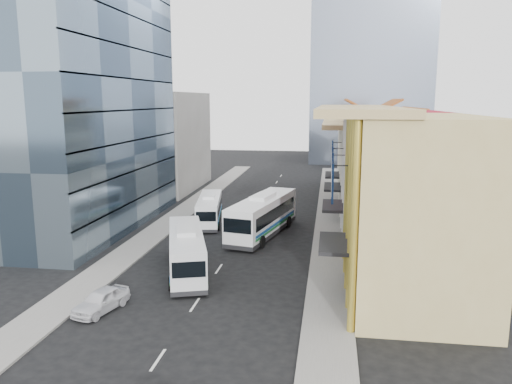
% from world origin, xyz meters
% --- Properties ---
extents(ground, '(200.00, 200.00, 0.00)m').
position_xyz_m(ground, '(0.00, 0.00, 0.00)').
color(ground, black).
rests_on(ground, ground).
extents(sidewalk_right, '(3.00, 90.00, 0.15)m').
position_xyz_m(sidewalk_right, '(8.50, 22.00, 0.07)').
color(sidewalk_right, slate).
rests_on(sidewalk_right, ground).
extents(sidewalk_left, '(3.00, 90.00, 0.15)m').
position_xyz_m(sidewalk_left, '(-8.50, 22.00, 0.07)').
color(sidewalk_left, slate).
rests_on(sidewalk_left, ground).
extents(shophouse_tan, '(8.00, 14.00, 12.00)m').
position_xyz_m(shophouse_tan, '(14.00, 5.00, 6.00)').
color(shophouse_tan, tan).
rests_on(shophouse_tan, ground).
extents(shophouse_red, '(8.00, 10.00, 12.00)m').
position_xyz_m(shophouse_red, '(14.00, 17.00, 6.00)').
color(shophouse_red, '#A51225').
rests_on(shophouse_red, ground).
extents(shophouse_cream_near, '(8.00, 9.00, 10.00)m').
position_xyz_m(shophouse_cream_near, '(14.00, 26.50, 5.00)').
color(shophouse_cream_near, white).
rests_on(shophouse_cream_near, ground).
extents(shophouse_cream_mid, '(8.00, 9.00, 10.00)m').
position_xyz_m(shophouse_cream_mid, '(14.00, 35.50, 5.00)').
color(shophouse_cream_mid, white).
rests_on(shophouse_cream_mid, ground).
extents(shophouse_cream_far, '(8.00, 12.00, 11.00)m').
position_xyz_m(shophouse_cream_far, '(14.00, 46.00, 5.50)').
color(shophouse_cream_far, white).
rests_on(shophouse_cream_far, ground).
extents(office_tower, '(12.00, 26.00, 30.00)m').
position_xyz_m(office_tower, '(-17.00, 19.00, 15.00)').
color(office_tower, '#3B4C5D').
rests_on(office_tower, ground).
extents(office_block_far, '(10.00, 18.00, 14.00)m').
position_xyz_m(office_block_far, '(-16.00, 42.00, 7.00)').
color(office_block_far, gray).
rests_on(office_block_far, ground).
extents(bus_left_near, '(5.81, 11.15, 3.49)m').
position_xyz_m(bus_left_near, '(-2.26, 6.91, 1.75)').
color(bus_left_near, silver).
rests_on(bus_left_near, ground).
extents(bus_left_far, '(3.87, 9.91, 3.10)m').
position_xyz_m(bus_left_far, '(-4.23, 22.32, 1.55)').
color(bus_left_far, white).
rests_on(bus_left_far, ground).
extents(bus_right, '(5.64, 13.00, 4.06)m').
position_xyz_m(bus_right, '(2.05, 18.34, 2.03)').
color(bus_right, white).
rests_on(bus_right, ground).
extents(sedan_left, '(2.72, 4.46, 1.41)m').
position_xyz_m(sedan_left, '(-5.50, -0.81, 0.71)').
color(sedan_left, silver).
rests_on(sedan_left, ground).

